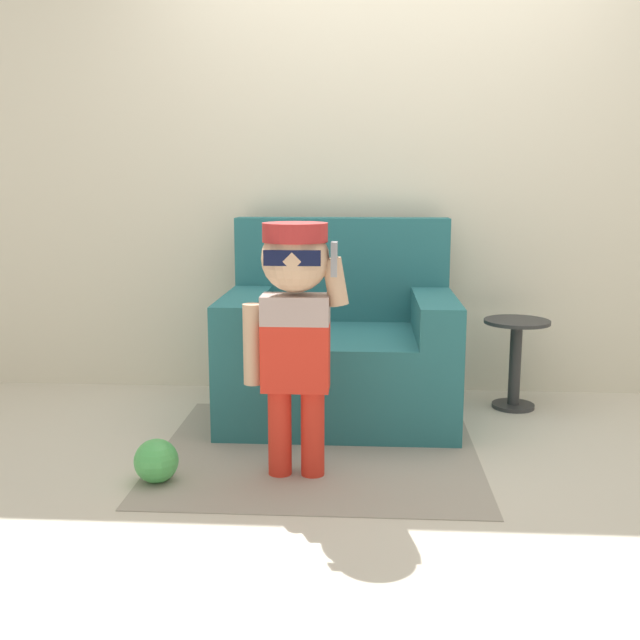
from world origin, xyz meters
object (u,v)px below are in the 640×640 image
Objects in this scene: armchair at (340,350)px; person_child at (295,310)px; toy_ball at (156,461)px; side_table at (515,355)px.

armchair is 1.11× the size of person_child.
armchair is at bearing 53.74° from toy_ball.
toy_ball is at bearing -145.62° from side_table.
person_child is at bearing 11.25° from toy_ball.
side_table is at bearing 9.70° from armchair.
person_child is at bearing -136.97° from side_table.
armchair is at bearing 80.05° from person_child.
armchair is 1.19m from toy_ball.
armchair is at bearing -170.30° from side_table.
side_table reaches higher than toy_ball.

